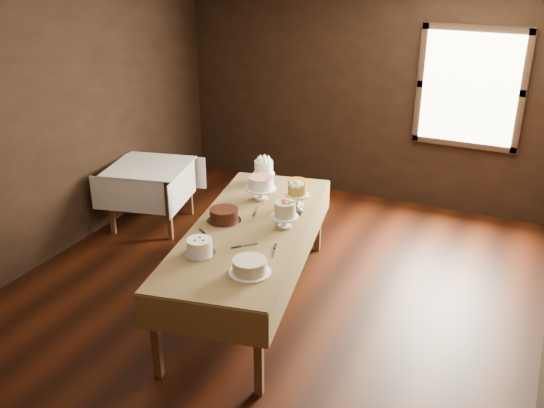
{
  "coord_description": "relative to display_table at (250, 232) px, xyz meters",
  "views": [
    {
      "loc": [
        2.24,
        -4.56,
        3.25
      ],
      "look_at": [
        0.0,
        0.2,
        0.95
      ],
      "focal_mm": 40.51,
      "sensor_mm": 36.0,
      "label": 1
    }
  ],
  "objects": [
    {
      "name": "cake_meringue",
      "position": [
        -0.37,
        1.04,
        0.18
      ],
      "size": [
        0.27,
        0.27,
        0.25
      ],
      "color": "white",
      "rests_on": "display_table"
    },
    {
      "name": "cake_flowers",
      "position": [
        0.29,
        0.12,
        0.17
      ],
      "size": [
        0.26,
        0.26,
        0.26
      ],
      "color": "white",
      "rests_on": "display_table"
    },
    {
      "name": "display_table",
      "position": [
        0.0,
        0.0,
        0.0
      ],
      "size": [
        1.5,
        2.78,
        0.82
      ],
      "rotation": [
        0.0,
        0.0,
        0.19
      ],
      "color": "#4E331D",
      "rests_on": "ground"
    },
    {
      "name": "cake_server_e",
      "position": [
        -0.24,
        -0.35,
        0.06
      ],
      "size": [
        0.21,
        0.15,
        0.01
      ],
      "primitive_type": "cube",
      "rotation": [
        0.0,
        0.0,
        -0.58
      ],
      "color": "silver",
      "rests_on": "display_table"
    },
    {
      "name": "cake_caramel",
      "position": [
        0.2,
        0.62,
        0.18
      ],
      "size": [
        0.25,
        0.25,
        0.28
      ],
      "color": "white",
      "rests_on": "display_table"
    },
    {
      "name": "cake_cream",
      "position": [
        0.38,
        -0.76,
        0.12
      ],
      "size": [
        0.38,
        0.38,
        0.12
      ],
      "color": "white",
      "rests_on": "display_table"
    },
    {
      "name": "cake_server_b",
      "position": [
        0.42,
        -0.38,
        0.06
      ],
      "size": [
        0.1,
        0.24,
        0.01
      ],
      "primitive_type": "cube",
      "rotation": [
        0.0,
        0.0,
        -1.26
      ],
      "color": "silver",
      "rests_on": "display_table"
    },
    {
      "name": "side_table",
      "position": [
        -1.9,
        1.07,
        -0.09
      ],
      "size": [
        1.08,
        1.08,
        0.76
      ],
      "rotation": [
        0.0,
        0.0,
        0.23
      ],
      "color": "#4E331D",
      "rests_on": "ground"
    },
    {
      "name": "cake_server_c",
      "position": [
        -0.11,
        0.36,
        0.06
      ],
      "size": [
        0.09,
        0.24,
        0.01
      ],
      "primitive_type": "cube",
      "rotation": [
        0.0,
        0.0,
        1.85
      ],
      "color": "silver",
      "rests_on": "display_table"
    },
    {
      "name": "wall_left",
      "position": [
        -2.4,
        0.07,
        0.64
      ],
      "size": [
        0.02,
        6.0,
        2.8
      ],
      "primitive_type": "cube",
      "color": "black",
      "rests_on": "ground"
    },
    {
      "name": "flower_bouquet",
      "position": [
        0.29,
        0.39,
        0.32
      ],
      "size": [
        0.14,
        0.14,
        0.2
      ],
      "primitive_type": null,
      "color": "white",
      "rests_on": "flower_vase"
    },
    {
      "name": "floor",
      "position": [
        0.1,
        0.07,
        -0.76
      ],
      "size": [
        5.0,
        6.0,
        0.01
      ],
      "primitive_type": "cube",
      "color": "black",
      "rests_on": "ground"
    },
    {
      "name": "flower_vase",
      "position": [
        0.29,
        0.39,
        0.13
      ],
      "size": [
        0.19,
        0.19,
        0.14
      ],
      "primitive_type": "imported",
      "rotation": [
        0.0,
        0.0,
        3.78
      ],
      "color": "#2D2823",
      "rests_on": "display_table"
    },
    {
      "name": "cake_server_a",
      "position": [
        0.17,
        -0.34,
        0.06
      ],
      "size": [
        0.19,
        0.19,
        0.01
      ],
      "primitive_type": "cube",
      "rotation": [
        0.0,
        0.0,
        0.8
      ],
      "color": "silver",
      "rests_on": "display_table"
    },
    {
      "name": "wall_back",
      "position": [
        0.1,
        3.07,
        0.64
      ],
      "size": [
        5.0,
        0.02,
        2.8
      ],
      "primitive_type": "cube",
      "color": "black",
      "rests_on": "ground"
    },
    {
      "name": "cake_server_d",
      "position": [
        0.24,
        0.35,
        0.06
      ],
      "size": [
        0.21,
        0.15,
        0.01
      ],
      "primitive_type": "cube",
      "rotation": [
        0.0,
        0.0,
        0.58
      ],
      "color": "silver",
      "rests_on": "display_table"
    },
    {
      "name": "cake_lattice",
      "position": [
        -0.19,
        0.62,
        0.17
      ],
      "size": [
        0.36,
        0.36,
        0.24
      ],
      "color": "white",
      "rests_on": "display_table"
    },
    {
      "name": "cake_swirl",
      "position": [
        -0.13,
        -0.66,
        0.13
      ],
      "size": [
        0.27,
        0.27,
        0.14
      ],
      "color": "silver",
      "rests_on": "display_table"
    },
    {
      "name": "cake_chocolate",
      "position": [
        -0.27,
        -0.01,
        0.12
      ],
      "size": [
        0.32,
        0.32,
        0.13
      ],
      "color": "silver",
      "rests_on": "display_table"
    },
    {
      "name": "window",
      "position": [
        1.4,
        3.01,
        0.84
      ],
      "size": [
        1.1,
        0.05,
        1.3
      ],
      "primitive_type": "cube",
      "color": "#FFEABF",
      "rests_on": "wall_back"
    }
  ]
}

